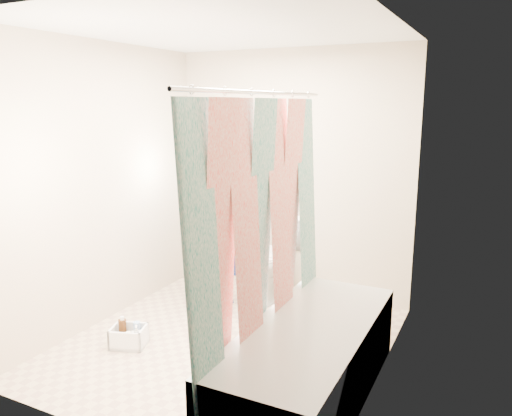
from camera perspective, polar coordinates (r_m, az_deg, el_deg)
The scene contains 14 objects.
floor at distance 4.16m, azimuth -3.32°, elevation -15.14°, with size 2.60×2.60×0.00m, color tan.
ceiling at distance 3.74m, azimuth -3.79°, elevation 19.75°, with size 2.40×2.60×0.02m, color silver.
wall_back at distance 4.92m, azimuth 4.03°, elevation 3.84°, with size 2.40×0.02×2.40m, color tan.
wall_front at distance 2.75m, azimuth -17.20°, elevation -3.17°, with size 2.40×0.02×2.40m, color tan.
wall_left at distance 4.48m, azimuth -16.99°, elevation 2.55°, with size 0.02×2.60×2.40m, color tan.
wall_right at distance 3.34m, azimuth 14.59°, elevation -0.37°, with size 0.02×2.60×2.40m, color tan.
bathtub at distance 3.37m, azimuth 6.05°, elevation -16.90°, with size 0.70×1.75×0.50m.
curtain_rod at distance 3.08m, azimuth 0.84°, elevation 13.05°, with size 0.02×0.02×1.90m, color silver.
shower_curtain at distance 3.20m, azimuth 0.79°, elevation -3.82°, with size 0.06×1.75×1.80m, color white.
toilet at distance 4.93m, azimuth 2.07°, elevation -5.68°, with size 0.45×0.78×0.80m, color white.
tank_lid at distance 4.81m, azimuth 1.22°, elevation -5.27°, with size 0.49×0.21×0.04m, color white.
tank_internals at distance 5.03m, azimuth 3.01°, elevation -0.77°, with size 0.19×0.07×0.26m.
plumber at distance 4.54m, azimuth -4.72°, elevation -1.50°, with size 0.61×0.40×1.68m, color navy.
cleaning_caddy at distance 4.19m, azimuth -14.24°, elevation -14.12°, with size 0.32×0.29×0.20m.
Camera 1 is at (1.85, -3.21, 1.89)m, focal length 35.00 mm.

